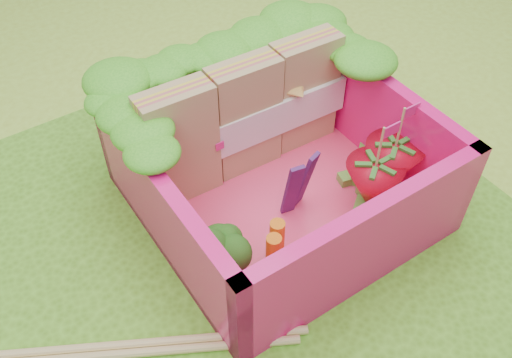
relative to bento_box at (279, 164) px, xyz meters
The scene contains 13 objects.
ground 0.40m from the bento_box, behind, with size 14.00×14.00×0.00m, color #9ABF36.
placemat 0.39m from the bento_box, behind, with size 2.60×2.60×0.03m, color #549521.
bento_floor 0.25m from the bento_box, 90.00° to the right, with size 1.30×1.30×0.05m, color #FF4172.
bento_box is the anchor object (origin of this frame).
lettuce_ruffle 0.58m from the bento_box, 90.00° to the left, with size 1.43×0.77×0.11m.
sandwich_stack 0.31m from the bento_box, 89.01° to the left, with size 1.15×0.21×0.63m.
broccoli 0.56m from the bento_box, 151.52° to the right, with size 0.34×0.34×0.27m.
carrot_sticks 0.44m from the bento_box, 127.14° to the right, with size 0.13×0.12×0.25m.
purple_wedges 0.14m from the bento_box, 82.20° to the right, with size 0.16×0.06×0.38m.
strawberry_left 0.46m from the bento_box, 42.50° to the right, with size 0.28×0.28×0.52m.
strawberry_right 0.57m from the bento_box, 28.10° to the right, with size 0.29×0.29×0.53m.
snap_peas 0.51m from the bento_box, 26.87° to the right, with size 0.60×0.55×0.05m.
chopsticks 1.39m from the bento_box, behind, with size 2.09×1.15×0.04m.
Camera 1 is at (-0.91, -1.54, 2.25)m, focal length 40.00 mm.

